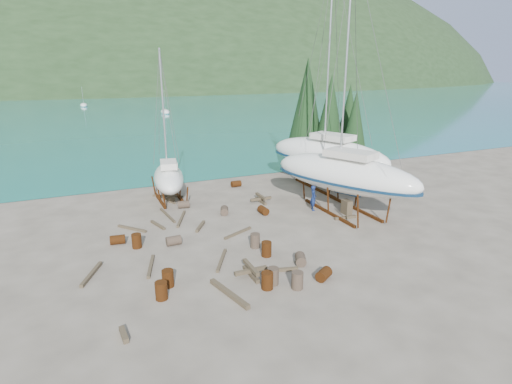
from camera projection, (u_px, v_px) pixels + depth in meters
name	position (u px, v px, depth m)	size (l,w,h in m)	color
ground	(267.00, 238.00, 25.49)	(600.00, 600.00, 0.00)	#574F45
bay_water	(88.00, 85.00, 300.87)	(700.00, 700.00, 0.00)	teal
far_hill	(88.00, 85.00, 305.25)	(800.00, 360.00, 110.00)	black
far_house_center	(50.00, 87.00, 182.98)	(6.60, 5.60, 5.60)	beige
far_house_right	(160.00, 86.00, 202.39)	(6.60, 5.60, 5.60)	beige
cypress_near_right	(330.00, 118.00, 39.15)	(3.60, 3.60, 10.00)	black
cypress_mid_right	(354.00, 129.00, 38.23)	(3.06, 3.06, 8.50)	black
cypress_back_left	(307.00, 108.00, 40.06)	(4.14, 4.14, 11.50)	black
cypress_far_right	(348.00, 121.00, 41.35)	(3.24, 3.24, 9.00)	black
moored_boat_mid	(165.00, 112.00, 99.20)	(2.00, 5.00, 6.05)	white
moored_boat_far	(84.00, 105.00, 118.44)	(2.00, 5.00, 6.05)	white
large_sailboat_near	(344.00, 174.00, 29.46)	(7.90, 12.12, 18.50)	white
large_sailboat_far	(328.00, 154.00, 35.60)	(7.71, 12.54, 19.12)	white
small_sailboat_shore	(169.00, 177.00, 32.37)	(3.56, 7.73, 11.90)	white
worker	(313.00, 198.00, 30.40)	(0.71, 0.47, 1.95)	#122151
drum_0	(161.00, 291.00, 18.60)	(0.58, 0.58, 0.88)	#50250D
drum_1	(301.00, 259.00, 22.02)	(0.58, 0.58, 0.88)	#2D2823
drum_2	(118.00, 240.00, 24.57)	(0.58, 0.58, 0.88)	#50250D
drum_3	(267.00, 281.00, 19.48)	(0.58, 0.58, 0.88)	#50250D
drum_4	(236.00, 184.00, 36.69)	(0.58, 0.58, 0.88)	#50250D
drum_5	(255.00, 241.00, 24.06)	(0.58, 0.58, 0.88)	#2D2823
drum_6	(263.00, 210.00, 29.70)	(0.58, 0.58, 0.88)	#50250D
drum_8	(137.00, 241.00, 24.02)	(0.58, 0.58, 0.88)	#50250D
drum_9	(184.00, 204.00, 31.02)	(0.58, 0.58, 0.88)	#2D2823
drum_11	(224.00, 211.00, 29.68)	(0.58, 0.58, 0.88)	#2D2823
drum_12	(324.00, 274.00, 20.38)	(0.58, 0.58, 0.88)	#50250D
drum_13	(168.00, 278.00, 19.70)	(0.58, 0.58, 0.88)	#50250D
drum_14	(267.00, 249.00, 22.92)	(0.58, 0.58, 0.88)	#50250D
drum_15	(174.00, 241.00, 24.43)	(0.58, 0.58, 0.88)	#2D2823
drum_16	(273.00, 276.00, 19.90)	(0.58, 0.58, 0.88)	#2D2823
drum_17	(297.00, 280.00, 19.51)	(0.58, 0.58, 0.88)	#2D2823
timber_0	(168.00, 196.00, 33.82)	(0.14, 2.64, 0.14)	brown
timber_1	(345.00, 218.00, 28.81)	(0.19, 1.70, 0.19)	brown
timber_4	(158.00, 225.00, 27.47)	(0.17, 1.88, 0.17)	brown
timber_5	(222.00, 260.00, 22.37)	(0.16, 2.68, 0.16)	brown
timber_7	(282.00, 270.00, 21.29)	(0.17, 1.72, 0.17)	brown
timber_8	(200.00, 226.00, 27.18)	(0.19, 1.80, 0.19)	brown
timber_9	(168.00, 200.00, 32.79)	(0.15, 2.25, 0.15)	brown
timber_10	(181.00, 219.00, 28.60)	(0.16, 3.10, 0.16)	brown
timber_11	(238.00, 233.00, 26.13)	(0.15, 2.45, 0.15)	brown
timber_12	(151.00, 266.00, 21.67)	(0.17, 2.56, 0.17)	brown
timber_13	(124.00, 335.00, 16.02)	(0.22, 0.99, 0.22)	brown
timber_14	(92.00, 274.00, 20.82)	(0.18, 2.55, 0.18)	brown
timber_15	(168.00, 215.00, 29.34)	(0.15, 3.25, 0.15)	brown
timber_16	(229.00, 293.00, 18.97)	(0.23, 3.06, 0.23)	brown
timber_17	(132.00, 229.00, 26.84)	(0.16, 2.39, 0.16)	brown
timber_pile_fore	(251.00, 271.00, 20.74)	(1.80, 1.80, 0.60)	brown
timber_pile_aft	(261.00, 199.00, 32.37)	(1.80, 1.80, 0.60)	brown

